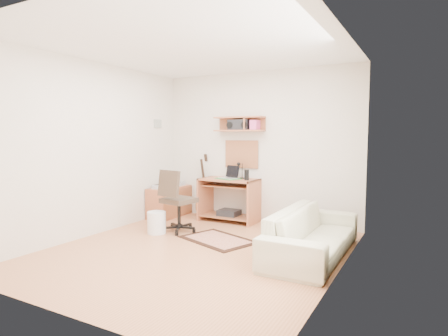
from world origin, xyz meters
The scene contains 22 objects.
floor centered at (0.00, 0.00, -0.01)m, with size 3.60×4.00×0.01m, color tan.
ceiling centered at (0.00, 0.00, 2.60)m, with size 3.60×4.00×0.01m, color white.
back_wall centered at (0.00, 2.00, 1.30)m, with size 3.60×0.01×2.60m, color beige.
left_wall centered at (-1.80, 0.00, 1.30)m, with size 0.01×4.00×2.60m, color beige.
right_wall centered at (1.80, 0.00, 1.30)m, with size 0.01×4.00×2.60m, color beige.
wall_shelf centered at (-0.30, 1.88, 1.70)m, with size 0.90×0.25×0.26m, color #B86641.
cork_board centered at (-0.30, 1.98, 1.17)m, with size 0.64×0.03×0.49m, color tan.
wall_photo centered at (-1.79, 1.50, 1.72)m, with size 0.02×0.20×0.15m, color #4C8CBF.
desk centered at (-0.42, 1.73, 0.38)m, with size 1.00×0.55×0.75m, color #B86641, non-canonical shape.
laptop centered at (-0.42, 1.71, 0.87)m, with size 0.30×0.30×0.23m, color silver, non-canonical shape.
speaker centered at (-0.06, 1.68, 0.84)m, with size 0.08×0.08×0.18m, color black.
desk_lamp centered at (-0.23, 1.87, 0.89)m, with size 0.09×0.09×0.28m, color black, non-canonical shape.
pencil_cup centered at (-0.14, 1.83, 0.80)m, with size 0.07×0.07×0.10m, color #365DA2.
boombox centered at (-0.30, 1.87, 1.68)m, with size 0.37×0.17×0.19m, color black.
rug centered at (0.00, 0.59, 0.01)m, with size 1.05×0.70×0.01m, color #D5B28F.
task_chair centered at (-0.77, 0.71, 0.49)m, with size 0.51×0.51×0.99m, color #392D21, non-canonical shape.
cabinet centered at (-1.58, 1.55, 0.28)m, with size 0.40×0.90×0.55m, color #B86641.
music_keyboard centered at (-1.58, 1.55, 0.58)m, with size 0.23×0.73×0.06m, color #B2B5BA.
guitar centered at (-1.05, 1.86, 0.58)m, with size 0.31×0.19×1.16m, color #AA6D34, non-canonical shape.
waste_basket centered at (-1.00, 0.45, 0.17)m, with size 0.28×0.28×0.34m, color white.
printer centered at (0.77, 1.71, 0.09)m, with size 0.48×0.37×0.18m, color #A5A8AA.
sofa centered at (1.38, 0.56, 0.38)m, with size 1.97×0.57×0.77m, color beige.
Camera 1 is at (2.61, -4.01, 1.50)m, focal length 30.04 mm.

